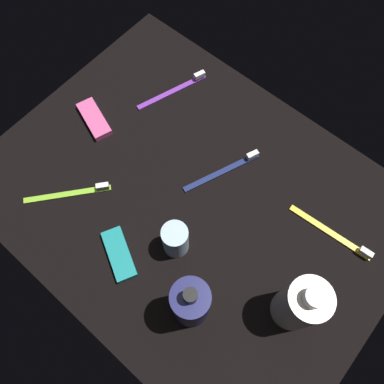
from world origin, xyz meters
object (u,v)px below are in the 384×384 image
at_px(bodywash_bottle, 300,305).
at_px(toothbrush_navy, 226,169).
at_px(lotion_bottle, 190,304).
at_px(snack_bar_teal, 119,254).
at_px(toothbrush_yellow, 335,235).
at_px(toothbrush_purple, 176,89).
at_px(snack_bar_pink, 96,118).
at_px(toothbrush_lime, 73,193).
at_px(deodorant_stick, 175,240).

relative_size(bodywash_bottle, toothbrush_navy, 0.99).
height_order(lotion_bottle, snack_bar_teal, lotion_bottle).
relative_size(toothbrush_yellow, toothbrush_purple, 1.03).
xyz_separation_m(lotion_bottle, toothbrush_navy, (-0.13, 0.27, -0.07)).
xyz_separation_m(toothbrush_navy, snack_bar_pink, (-0.30, -0.09, 0.00)).
bearing_deg(lotion_bottle, toothbrush_yellow, 66.77).
bearing_deg(toothbrush_lime, snack_bar_pink, 121.03).
distance_m(toothbrush_lime, snack_bar_pink, 0.18).
bearing_deg(toothbrush_lime, deodorant_stick, 13.34).
height_order(toothbrush_purple, snack_bar_pink, toothbrush_purple).
height_order(lotion_bottle, bodywash_bottle, lotion_bottle).
height_order(bodywash_bottle, toothbrush_navy, bodywash_bottle).
distance_m(deodorant_stick, snack_bar_pink, 0.35).
bearing_deg(toothbrush_navy, toothbrush_yellow, 5.99).
relative_size(lotion_bottle, snack_bar_teal, 1.74).
height_order(toothbrush_navy, toothbrush_yellow, same).
relative_size(toothbrush_lime, snack_bar_pink, 1.41).
height_order(lotion_bottle, toothbrush_yellow, lotion_bottle).
bearing_deg(lotion_bottle, toothbrush_purple, 134.50).
height_order(deodorant_stick, toothbrush_navy, deodorant_stick).
height_order(bodywash_bottle, snack_bar_pink, bodywash_bottle).
height_order(bodywash_bottle, toothbrush_lime, bodywash_bottle).
bearing_deg(toothbrush_yellow, snack_bar_pink, -168.11).
xyz_separation_m(bodywash_bottle, toothbrush_purple, (-0.49, 0.24, -0.07)).
bearing_deg(toothbrush_purple, snack_bar_teal, -64.32).
relative_size(toothbrush_lime, toothbrush_yellow, 0.81).
xyz_separation_m(toothbrush_purple, snack_bar_teal, (0.18, -0.37, 0.00)).
bearing_deg(bodywash_bottle, snack_bar_pink, 174.30).
relative_size(deodorant_stick, toothbrush_yellow, 0.47).
bearing_deg(bodywash_bottle, deodorant_stick, -169.39).
distance_m(toothbrush_navy, toothbrush_yellow, 0.26).
bearing_deg(toothbrush_lime, toothbrush_navy, 50.16).
xyz_separation_m(deodorant_stick, toothbrush_navy, (-0.03, 0.19, -0.04)).
xyz_separation_m(toothbrush_navy, toothbrush_purple, (-0.22, 0.09, 0.00)).
relative_size(lotion_bottle, snack_bar_pink, 1.74).
bearing_deg(toothbrush_navy, lotion_bottle, -64.21).
distance_m(toothbrush_yellow, snack_bar_teal, 0.43).
xyz_separation_m(toothbrush_lime, toothbrush_yellow, (0.46, 0.28, 0.00)).
relative_size(deodorant_stick, toothbrush_lime, 0.58).
xyz_separation_m(deodorant_stick, toothbrush_yellow, (0.23, 0.22, -0.04)).
relative_size(toothbrush_navy, toothbrush_yellow, 0.95).
xyz_separation_m(bodywash_bottle, deodorant_stick, (-0.24, -0.05, -0.03)).
distance_m(bodywash_bottle, snack_bar_teal, 0.35).
bearing_deg(toothbrush_purple, toothbrush_navy, -21.80).
distance_m(toothbrush_yellow, snack_bar_pink, 0.57).
distance_m(lotion_bottle, deodorant_stick, 0.13).
xyz_separation_m(lotion_bottle, snack_bar_teal, (-0.17, -0.01, -0.07)).
bearing_deg(deodorant_stick, toothbrush_yellow, 44.20).
xyz_separation_m(toothbrush_purple, snack_bar_pink, (-0.08, -0.18, 0.00)).
bearing_deg(toothbrush_navy, bodywash_bottle, -28.78).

